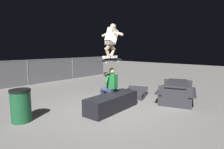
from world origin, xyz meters
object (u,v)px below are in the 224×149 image
object	(u,v)px
person_sitting_on_ledge	(110,84)
skateboard	(110,60)
kicker_ramp	(135,94)
skater_airborne	(111,39)
trash_bin	(21,106)
picnic_table_back	(176,89)
ledge_box_main	(112,102)

from	to	relation	value
person_sitting_on_ledge	skateboard	xyz separation A→B (m)	(-0.19, -0.19, 0.85)
person_sitting_on_ledge	kicker_ramp	distance (m)	1.85
skateboard	skater_airborne	distance (m)	0.69
skateboard	kicker_ramp	bearing A→B (deg)	7.47
skateboard	trash_bin	bearing A→B (deg)	157.39
skateboard	skater_airborne	size ratio (longest dim) A/B	0.91
picnic_table_back	kicker_ramp	bearing A→B (deg)	99.49
skateboard	skater_airborne	world-z (taller)	skater_airborne
person_sitting_on_ledge	skater_airborne	xyz separation A→B (m)	(-0.13, -0.19, 1.54)
ledge_box_main	kicker_ramp	world-z (taller)	ledge_box_main
kicker_ramp	skater_airborne	bearing A→B (deg)	-172.28
ledge_box_main	trash_bin	bearing A→B (deg)	152.09
ledge_box_main	person_sitting_on_ledge	distance (m)	0.72
kicker_ramp	trash_bin	distance (m)	4.47
ledge_box_main	picnic_table_back	distance (m)	2.61
person_sitting_on_ledge	skateboard	bearing A→B (deg)	-133.97
skater_airborne	kicker_ramp	world-z (taller)	skater_airborne
skateboard	picnic_table_back	world-z (taller)	skateboard
skateboard	kicker_ramp	xyz separation A→B (m)	(1.90, 0.25, -1.54)
ledge_box_main	skateboard	world-z (taller)	skateboard
picnic_table_back	trash_bin	bearing A→B (deg)	152.40
skater_airborne	ledge_box_main	bearing A→B (deg)	-133.00
skateboard	picnic_table_back	bearing A→B (deg)	-32.81
skater_airborne	picnic_table_back	distance (m)	3.11
ledge_box_main	person_sitting_on_ledge	xyz separation A→B (m)	(0.32, 0.40, 0.50)
skateboard	skater_airborne	bearing A→B (deg)	-0.96
ledge_box_main	kicker_ramp	xyz separation A→B (m)	(2.03, 0.46, -0.19)
person_sitting_on_ledge	trash_bin	distance (m)	2.82
skateboard	kicker_ramp	distance (m)	2.46
kicker_ramp	person_sitting_on_ledge	bearing A→B (deg)	-178.14
skateboard	skater_airborne	xyz separation A→B (m)	(0.06, -0.00, 0.69)
trash_bin	person_sitting_on_ledge	bearing A→B (deg)	-17.49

